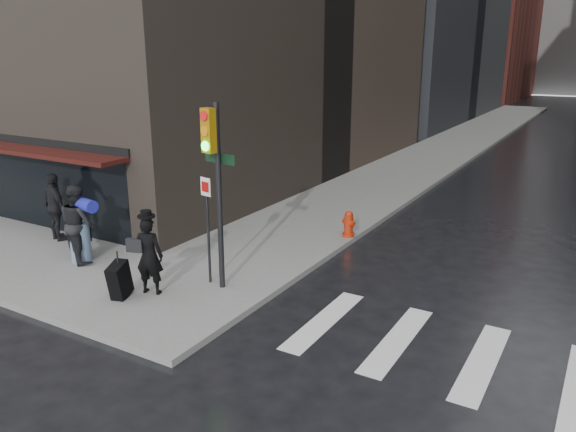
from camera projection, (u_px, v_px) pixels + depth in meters
The scene contains 9 objects.
ground at pixel (165, 302), 12.57m from camera, with size 140.00×140.00×0.00m, color black.
sidewalk_left at pixel (463, 140), 34.89m from camera, with size 4.00×50.00×0.15m, color slate.
crosswalk at pixel (529, 374), 9.75m from camera, with size 8.50×3.00×0.01m.
storefront at pixel (30, 174), 17.03m from camera, with size 8.40×1.11×2.83m.
man_overcoat at pixel (143, 259), 12.41m from camera, with size 1.01×1.23×1.97m.
man_jeans at pixel (79, 223), 14.35m from camera, with size 1.41×1.15×2.03m.
man_greycoat at pixel (55, 207), 15.97m from camera, with size 1.23×0.76×1.96m.
traffic_light at pixel (214, 172), 12.20m from camera, with size 1.04×0.56×4.22m.
fire_hydrant at pixel (349, 225), 16.45m from camera, with size 0.46×0.35×0.79m.
Camera 1 is at (8.22, -8.53, 5.40)m, focal length 35.00 mm.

